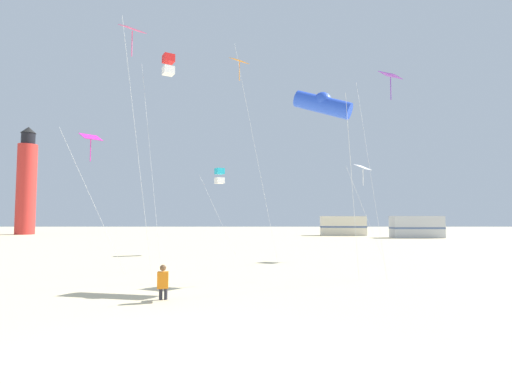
{
  "coord_description": "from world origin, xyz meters",
  "views": [
    {
      "loc": [
        1.47,
        -6.97,
        2.65
      ],
      "look_at": [
        1.52,
        13.98,
        4.02
      ],
      "focal_mm": 27.05,
      "sensor_mm": 36.0,
      "label": 1
    }
  ],
  "objects_px": {
    "kite_flyer_standing": "(162,282)",
    "kite_diamond_violet": "(388,83)",
    "lighthouse_distant": "(25,184)",
    "kite_diamond_rainbow": "(132,39)",
    "kite_diamond_magenta": "(90,141)",
    "rv_van_cream": "(342,226)",
    "kite_box_scarlet": "(167,65)",
    "kite_diamond_white": "(362,170)",
    "rv_van_silver": "(415,227)",
    "kite_box_cyan": "(219,176)",
    "kite_tube_blue": "(322,104)",
    "kite_diamond_orange": "(240,70)"
  },
  "relations": [
    {
      "from": "kite_flyer_standing",
      "to": "kite_diamond_violet",
      "type": "relative_size",
      "value": 0.12
    },
    {
      "from": "kite_flyer_standing",
      "to": "kite_box_cyan",
      "type": "height_order",
      "value": "kite_box_cyan"
    },
    {
      "from": "kite_box_cyan",
      "to": "lighthouse_distant",
      "type": "distance_m",
      "value": 45.3
    },
    {
      "from": "kite_diamond_magenta",
      "to": "rv_van_cream",
      "type": "relative_size",
      "value": 1.02
    },
    {
      "from": "kite_diamond_violet",
      "to": "lighthouse_distant",
      "type": "height_order",
      "value": "lighthouse_distant"
    },
    {
      "from": "rv_van_silver",
      "to": "kite_diamond_violet",
      "type": "bearing_deg",
      "value": -114.44
    },
    {
      "from": "kite_diamond_magenta",
      "to": "kite_diamond_rainbow",
      "type": "height_order",
      "value": "kite_diamond_rainbow"
    },
    {
      "from": "kite_diamond_rainbow",
      "to": "kite_diamond_orange",
      "type": "xyz_separation_m",
      "value": [
        4.33,
        6.35,
        1.16
      ]
    },
    {
      "from": "kite_diamond_orange",
      "to": "rv_van_silver",
      "type": "relative_size",
      "value": 1.88
    },
    {
      "from": "lighthouse_distant",
      "to": "kite_diamond_magenta",
      "type": "bearing_deg",
      "value": -56.08
    },
    {
      "from": "kite_diamond_rainbow",
      "to": "rv_van_cream",
      "type": "xyz_separation_m",
      "value": [
        17.87,
        40.27,
        -8.79
      ]
    },
    {
      "from": "kite_tube_blue",
      "to": "rv_van_silver",
      "type": "xyz_separation_m",
      "value": [
        17.97,
        34.06,
        -6.01
      ]
    },
    {
      "from": "kite_box_scarlet",
      "to": "kite_flyer_standing",
      "type": "bearing_deg",
      "value": -77.26
    },
    {
      "from": "kite_box_scarlet",
      "to": "kite_tube_blue",
      "type": "bearing_deg",
      "value": -35.63
    },
    {
      "from": "lighthouse_distant",
      "to": "kite_diamond_violet",
      "type": "bearing_deg",
      "value": -44.78
    },
    {
      "from": "kite_flyer_standing",
      "to": "rv_van_cream",
      "type": "bearing_deg",
      "value": -119.77
    },
    {
      "from": "kite_flyer_standing",
      "to": "kite_box_scarlet",
      "type": "relative_size",
      "value": 0.1
    },
    {
      "from": "kite_flyer_standing",
      "to": "lighthouse_distant",
      "type": "bearing_deg",
      "value": -65.45
    },
    {
      "from": "kite_diamond_magenta",
      "to": "rv_van_silver",
      "type": "relative_size",
      "value": 1.05
    },
    {
      "from": "kite_diamond_white",
      "to": "rv_van_cream",
      "type": "distance_m",
      "value": 32.18
    },
    {
      "from": "kite_diamond_orange",
      "to": "kite_box_cyan",
      "type": "relative_size",
      "value": 1.92
    },
    {
      "from": "kite_diamond_violet",
      "to": "kite_box_cyan",
      "type": "bearing_deg",
      "value": 130.27
    },
    {
      "from": "kite_diamond_violet",
      "to": "kite_flyer_standing",
      "type": "bearing_deg",
      "value": -149.04
    },
    {
      "from": "kite_tube_blue",
      "to": "lighthouse_distant",
      "type": "distance_m",
      "value": 58.25
    },
    {
      "from": "kite_box_cyan",
      "to": "kite_diamond_white",
      "type": "bearing_deg",
      "value": -21.76
    },
    {
      "from": "kite_diamond_magenta",
      "to": "kite_diamond_white",
      "type": "relative_size",
      "value": 1.11
    },
    {
      "from": "rv_van_cream",
      "to": "kite_flyer_standing",
      "type": "bearing_deg",
      "value": -105.77
    },
    {
      "from": "kite_flyer_standing",
      "to": "kite_diamond_orange",
      "type": "height_order",
      "value": "kite_diamond_orange"
    },
    {
      "from": "kite_tube_blue",
      "to": "kite_diamond_white",
      "type": "bearing_deg",
      "value": 65.05
    },
    {
      "from": "kite_diamond_violet",
      "to": "kite_box_scarlet",
      "type": "bearing_deg",
      "value": 162.59
    },
    {
      "from": "kite_diamond_rainbow",
      "to": "kite_box_cyan",
      "type": "relative_size",
      "value": 1.72
    },
    {
      "from": "kite_box_cyan",
      "to": "rv_van_cream",
      "type": "height_order",
      "value": "kite_box_cyan"
    },
    {
      "from": "kite_diamond_violet",
      "to": "kite_box_cyan",
      "type": "relative_size",
      "value": 1.52
    },
    {
      "from": "kite_flyer_standing",
      "to": "kite_diamond_magenta",
      "type": "relative_size",
      "value": 0.17
    },
    {
      "from": "kite_diamond_magenta",
      "to": "kite_diamond_orange",
      "type": "height_order",
      "value": "kite_diamond_orange"
    },
    {
      "from": "kite_flyer_standing",
      "to": "kite_diamond_violet",
      "type": "xyz_separation_m",
      "value": [
        9.27,
        5.56,
        8.4
      ]
    },
    {
      "from": "kite_diamond_magenta",
      "to": "rv_van_cream",
      "type": "height_order",
      "value": "kite_diamond_magenta"
    },
    {
      "from": "kite_diamond_violet",
      "to": "kite_diamond_rainbow",
      "type": "relative_size",
      "value": 0.88
    },
    {
      "from": "lighthouse_distant",
      "to": "kite_diamond_rainbow",
      "type": "bearing_deg",
      "value": -55.15
    },
    {
      "from": "kite_diamond_rainbow",
      "to": "kite_diamond_violet",
      "type": "bearing_deg",
      "value": 10.09
    },
    {
      "from": "kite_box_scarlet",
      "to": "kite_box_cyan",
      "type": "relative_size",
      "value": 1.89
    },
    {
      "from": "kite_diamond_orange",
      "to": "kite_tube_blue",
      "type": "height_order",
      "value": "kite_diamond_orange"
    },
    {
      "from": "kite_flyer_standing",
      "to": "kite_diamond_white",
      "type": "height_order",
      "value": "kite_diamond_white"
    },
    {
      "from": "kite_box_scarlet",
      "to": "kite_diamond_white",
      "type": "distance_m",
      "value": 13.6
    },
    {
      "from": "kite_diamond_orange",
      "to": "kite_diamond_magenta",
      "type": "bearing_deg",
      "value": -151.73
    },
    {
      "from": "kite_diamond_white",
      "to": "kite_tube_blue",
      "type": "relative_size",
      "value": 0.75
    },
    {
      "from": "kite_box_scarlet",
      "to": "rv_van_cream",
      "type": "xyz_separation_m",
      "value": [
        17.65,
        34.66,
        -9.93
      ]
    },
    {
      "from": "kite_flyer_standing",
      "to": "kite_box_cyan",
      "type": "distance_m",
      "value": 17.03
    },
    {
      "from": "kite_flyer_standing",
      "to": "kite_diamond_violet",
      "type": "height_order",
      "value": "kite_diamond_violet"
    },
    {
      "from": "kite_diamond_orange",
      "to": "lighthouse_distant",
      "type": "relative_size",
      "value": 0.72
    }
  ]
}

